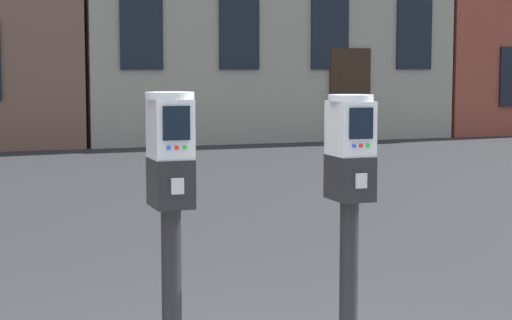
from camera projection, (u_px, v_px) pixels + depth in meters
parking_meter_near_kerb at (171, 193)px, 3.99m from camera, size 0.22×0.25×1.44m
parking_meter_twin_adjacent at (350, 187)px, 4.29m from camera, size 0.22×0.25×1.42m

